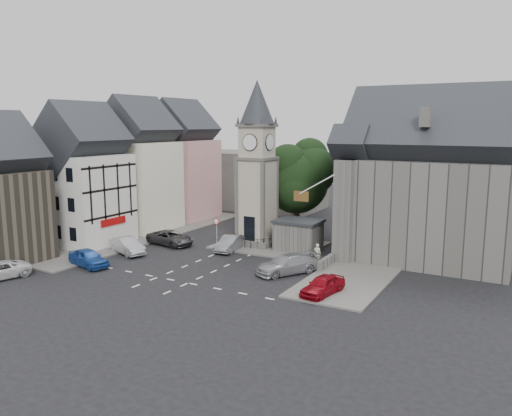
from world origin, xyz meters
The scene contains 23 objects.
ground centered at (0.00, 0.00, 0.00)m, with size 120.00×120.00×0.00m, color black.
pavement_west centered at (-12.50, 6.00, 0.07)m, with size 6.00×30.00×0.14m, color #595651.
pavement_east centered at (12.00, 8.00, 0.07)m, with size 6.00×26.00×0.14m, color #595651.
central_island centered at (1.50, 8.00, 0.08)m, with size 10.00×8.00×0.16m, color #595651.
road_markings centered at (0.00, -5.50, 0.01)m, with size 20.00×8.00×0.01m, color silver.
clock_tower centered at (0.00, 7.99, 8.12)m, with size 4.86×4.86×16.25m.
stone_shelter centered at (4.80, 7.50, 1.55)m, with size 4.30×3.30×3.08m.
town_tree centered at (2.00, 13.00, 6.97)m, with size 7.20×7.20×10.80m.
warning_sign_post centered at (-3.20, 5.43, 2.03)m, with size 0.70×0.19×2.85m.
terrace_pink centered at (-15.50, 16.00, 6.58)m, with size 8.10×7.60×12.80m.
terrace_cream centered at (-15.50, 8.00, 6.58)m, with size 8.10×7.60×12.80m.
terrace_tudor centered at (-15.50, 0.00, 6.19)m, with size 8.10×7.60×12.00m.
backdrop_west centered at (-12.00, 28.00, 4.00)m, with size 20.00×10.00×8.00m, color #4C4944.
east_building centered at (15.59, 11.00, 6.26)m, with size 14.40×11.40×12.60m.
east_boundary_wall centered at (9.20, 10.00, 0.45)m, with size 0.40×16.00×0.90m, color #55544E.
flagpole centered at (8.00, 4.00, 7.00)m, with size 3.68×0.10×2.74m.
car_west_blue centered at (-8.68, -6.00, 0.75)m, with size 1.78×4.43×1.51m, color #1C489E.
car_west_silver centered at (-8.79, -1.23, 0.76)m, with size 1.60×4.58×1.51m, color #A4A6AC.
car_west_grey centered at (-7.50, 3.48, 0.72)m, with size 2.39×5.19×1.44m, color #323235.
car_island_silver centered at (-1.00, 4.50, 0.73)m, with size 1.54×4.41×1.45m, color gray.
car_island_east centered at (7.00, 0.50, 0.78)m, with size 2.18×5.35×1.55m, color #9A9CA2.
car_east_red centered at (11.50, -2.94, 0.71)m, with size 1.68×4.17×1.42m, color maroon.
pedestrian centered at (8.00, 4.49, 0.88)m, with size 0.64×0.42×1.77m, color beige.
Camera 1 is at (24.07, -34.92, 12.08)m, focal length 35.00 mm.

